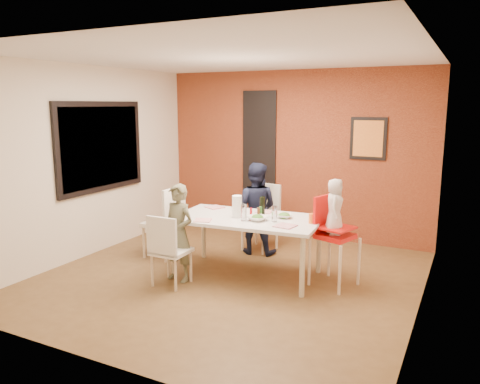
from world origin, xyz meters
The scene contains 35 objects.
ground centered at (0.00, 0.00, 0.00)m, with size 4.50×4.50×0.00m, color brown.
ceiling centered at (0.00, 0.00, 2.70)m, with size 4.50×4.50×0.02m, color silver.
wall_back centered at (0.00, 2.25, 1.35)m, with size 4.50×0.02×2.70m, color beige.
wall_front centered at (0.00, -2.25, 1.35)m, with size 4.50×0.02×2.70m, color beige.
wall_left centered at (-2.25, 0.00, 1.35)m, with size 0.02×4.50×2.70m, color beige.
wall_right centered at (2.25, 0.00, 1.35)m, with size 0.02×4.50×2.70m, color beige.
brick_accent_wall centered at (0.00, 2.23, 1.35)m, with size 4.50×0.02×2.70m, color maroon.
picture_window_frame centered at (-2.22, 0.20, 1.55)m, with size 0.05×1.70×1.30m, color black.
picture_window_pane centered at (-2.21, 0.20, 1.55)m, with size 0.02×1.55×1.15m, color black.
glassblock_strip centered at (-0.60, 2.21, 1.50)m, with size 0.55×0.03×1.70m, color silver.
glassblock_surround centered at (-0.60, 2.21, 1.50)m, with size 0.60×0.03×1.76m, color black.
art_print_frame centered at (1.20, 2.21, 1.65)m, with size 0.54×0.03×0.64m, color black.
art_print_canvas centered at (1.20, 2.19, 1.65)m, with size 0.44×0.01×0.54m, color orange.
dining_table centered at (0.16, 0.19, 0.69)m, with size 1.90×1.16×0.76m.
chair_near centered at (-0.52, -0.59, 0.49)m, with size 0.41×0.41×0.88m.
chair_far centered at (-0.12, 1.31, 0.55)m, with size 0.53×0.53×0.98m.
chair_left centered at (-1.15, 0.31, 0.57)m, with size 0.50×0.50×1.02m.
high_chair centered at (1.20, 0.36, 0.65)m, with size 0.57×0.57×1.09m.
child_near centered at (-0.52, -0.36, 0.61)m, with size 0.44×0.29×1.21m, color brown.
child_far centered at (-0.14, 1.06, 0.67)m, with size 0.65×0.51×1.34m, color black.
toddler centered at (1.23, 0.35, 0.97)m, with size 0.32×0.21×0.66m, color beige.
plate_near_left centered at (-0.25, -0.21, 0.76)m, with size 0.20×0.20×0.01m, color white.
plate_far_mid centered at (0.22, 0.55, 0.76)m, with size 0.21×0.21×0.01m, color silver.
plate_near_right centered at (0.75, -0.01, 0.76)m, with size 0.22×0.22×0.01m, color silver.
plate_far_left centered at (-0.49, 0.49, 0.76)m, with size 0.21×0.21×0.01m, color silver.
salad_bowl_a centered at (0.34, 0.10, 0.79)m, with size 0.24×0.24×0.06m, color white.
salad_bowl_b centered at (0.59, 0.36, 0.78)m, with size 0.19×0.19×0.05m, color silver.
wine_bottle centered at (0.32, 0.30, 0.89)m, with size 0.07×0.07×0.26m, color black.
wine_glass_a centered at (0.20, 0.01, 0.86)m, with size 0.07×0.07×0.20m, color silver.
wine_glass_b centered at (0.55, 0.14, 0.86)m, with size 0.07×0.07×0.19m, color white.
paper_towel_roll centered at (0.04, 0.14, 0.90)m, with size 0.12×0.12×0.27m, color white.
condiment_red centered at (0.22, 0.17, 0.82)m, with size 0.03×0.03×0.13m, color red.
condiment_green centered at (0.32, 0.24, 0.83)m, with size 0.04×0.04×0.14m, color #2B6C24.
condiment_brown centered at (0.31, 0.19, 0.83)m, with size 0.04×0.04×0.14m, color brown.
sippy_cup centered at (0.98, 0.26, 0.82)m, with size 0.07×0.07×0.12m, color orange.
Camera 1 is at (2.65, -4.96, 2.16)m, focal length 35.00 mm.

